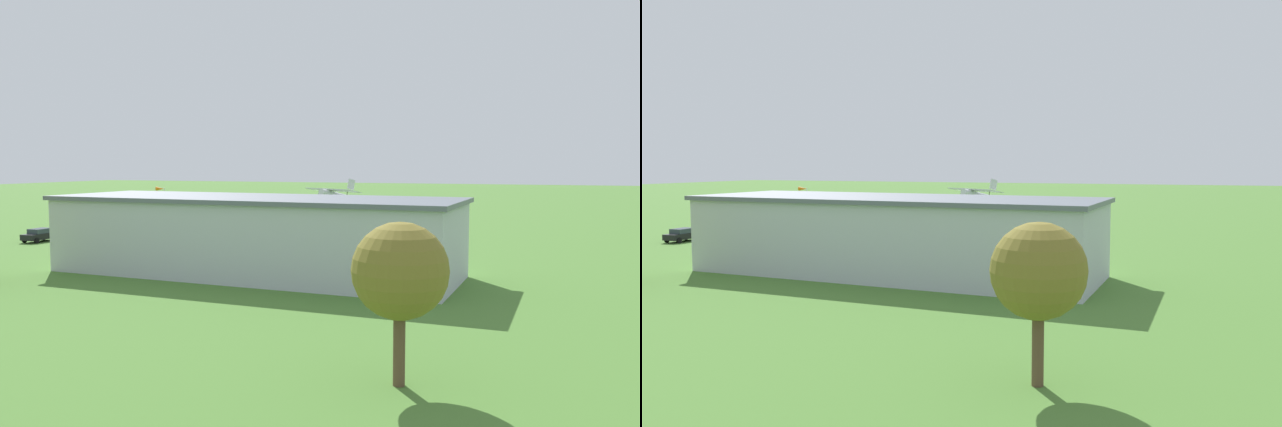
{
  "view_description": "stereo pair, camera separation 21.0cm",
  "coord_description": "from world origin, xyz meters",
  "views": [
    {
      "loc": [
        -21.51,
        79.61,
        9.05
      ],
      "look_at": [
        2.4,
        13.36,
        3.39
      ],
      "focal_mm": 35.23,
      "sensor_mm": 36.0,
      "label": 1
    },
    {
      "loc": [
        -21.71,
        79.53,
        9.05
      ],
      "look_at": [
        2.4,
        13.36,
        3.39
      ],
      "focal_mm": 35.23,
      "sensor_mm": 36.0,
      "label": 2
    }
  ],
  "objects": [
    {
      "name": "person_at_fence_line",
      "position": [
        17.59,
        25.0,
        0.77
      ],
      "size": [
        0.48,
        0.48,
        1.55
      ],
      "color": "navy",
      "rests_on": "ground_plane"
    },
    {
      "name": "biplane",
      "position": [
        3.61,
        3.97,
        4.87
      ],
      "size": [
        8.35,
        7.02,
        3.95
      ],
      "color": "silver"
    },
    {
      "name": "car_white",
      "position": [
        26.68,
        22.43,
        0.85
      ],
      "size": [
        2.47,
        4.21,
        1.63
      ],
      "color": "white",
      "rests_on": "ground_plane"
    },
    {
      "name": "person_crossing_taxiway",
      "position": [
        17.06,
        23.23,
        0.86
      ],
      "size": [
        0.47,
        0.47,
        1.73
      ],
      "color": "navy",
      "rests_on": "ground_plane"
    },
    {
      "name": "person_beside_truck",
      "position": [
        16.05,
        17.94,
        0.82
      ],
      "size": [
        0.48,
        0.48,
        1.64
      ],
      "color": "#72338C",
      "rests_on": "ground_plane"
    },
    {
      "name": "car_blue",
      "position": [
        21.1,
        22.56,
        0.84
      ],
      "size": [
        2.13,
        4.32,
        1.59
      ],
      "color": "#23389E",
      "rests_on": "ground_plane"
    },
    {
      "name": "hangar",
      "position": [
        0.82,
        33.65,
        3.18
      ],
      "size": [
        33.94,
        12.51,
        6.34
      ],
      "color": "#B7BCC6",
      "rests_on": "ground_plane"
    },
    {
      "name": "tree_near_perimeter_road",
      "position": [
        -16.07,
        55.05,
        4.69
      ],
      "size": [
        3.97,
        3.97,
        6.72
      ],
      "color": "brown",
      "rests_on": "ground_plane"
    },
    {
      "name": "windsock",
      "position": [
        33.07,
        -0.97,
        4.86
      ],
      "size": [
        1.43,
        0.7,
        5.52
      ],
      "color": "silver",
      "rests_on": "ground_plane"
    },
    {
      "name": "ground_plane",
      "position": [
        0.0,
        0.0,
        0.0
      ],
      "size": [
        400.0,
        400.0,
        0.0
      ],
      "primitive_type": "plane",
      "color": "#47752D"
    },
    {
      "name": "car_black",
      "position": [
        33.38,
        22.88,
        0.8
      ],
      "size": [
        2.1,
        4.19,
        1.53
      ],
      "color": "black",
      "rests_on": "ground_plane"
    },
    {
      "name": "person_walking_on_apron",
      "position": [
        -10.48,
        18.7,
        0.81
      ],
      "size": [
        0.53,
        0.53,
        1.62
      ],
      "color": "#72338C",
      "rests_on": "ground_plane"
    }
  ]
}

